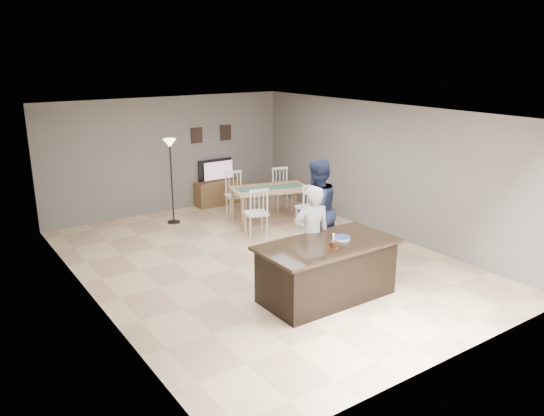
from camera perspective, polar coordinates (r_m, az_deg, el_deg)
floor at (r=9.74m, az=-1.07°, el=-5.74°), size 8.00×8.00×0.00m
room_shell at (r=9.24m, az=-1.12°, el=3.95°), size 8.00×8.00×8.00m
kitchen_island at (r=8.24m, az=5.89°, el=-6.67°), size 2.15×1.10×0.90m
tv_console at (r=13.31m, az=-5.72°, el=1.65°), size 1.20×0.40×0.60m
television at (r=13.24m, az=-5.94°, el=4.08°), size 0.91×0.12×0.53m
tv_screen_glow at (r=13.17m, az=-5.77°, el=4.04°), size 0.78×0.00×0.78m
picture_frames at (r=13.17m, az=-6.53°, el=7.92°), size 1.10×0.02×0.38m
doorway at (r=6.09m, az=-12.83°, el=-7.36°), size 0.00×2.10×2.65m
woman at (r=8.58m, az=4.29°, el=-2.98°), size 0.70×0.56×1.66m
man at (r=9.58m, az=4.79°, el=-0.24°), size 1.03×0.88×1.87m
birthday_cake at (r=7.86m, az=6.59°, el=-3.92°), size 0.15×0.15×0.23m
plate_stack at (r=8.24m, az=7.50°, el=-3.22°), size 0.28×0.28×0.04m
dining_table at (r=11.75m, az=-0.18°, el=1.55°), size 2.03×2.24×1.03m
floor_lamp at (r=11.73m, az=-10.87°, el=5.27°), size 0.28×0.28×1.89m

